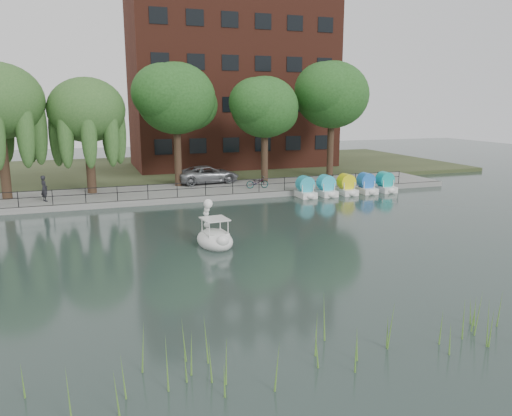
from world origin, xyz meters
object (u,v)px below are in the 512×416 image
swan_boat (214,236)px  minivan (208,173)px  bicycle (257,182)px  pedestrian (44,187)px

swan_boat → minivan: bearing=71.3°
bicycle → pedestrian: size_ratio=0.87×
pedestrian → swan_boat: size_ratio=0.73×
bicycle → pedestrian: bearing=95.8°
bicycle → swan_boat: size_ratio=0.64×
bicycle → pedestrian: 14.96m
minivan → swan_boat: swan_boat is taller
pedestrian → swan_boat: pedestrian is taller
minivan → pedestrian: size_ratio=2.93×
minivan → swan_boat: bearing=161.8°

